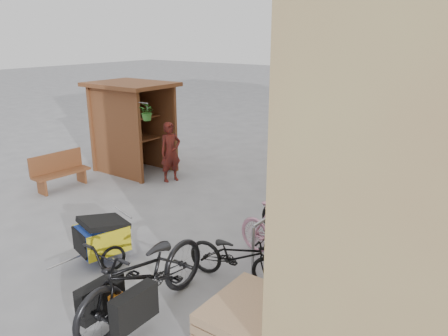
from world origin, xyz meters
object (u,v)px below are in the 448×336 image
Objects in this scene: cargo_bike at (144,276)px; bike_0 at (237,256)px; kiosk at (130,115)px; bike_3 at (309,199)px; pallet_stack at (251,319)px; bike_6 at (351,180)px; child_trailer at (102,236)px; bike_2 at (311,212)px; bike_4 at (329,192)px; bike_7 at (358,174)px; bench at (60,170)px; bike_1 at (279,235)px; shopping_carts at (410,155)px; person_kiosk at (171,152)px; bike_5 at (339,182)px.

cargo_bike reaches higher than bike_0.
bike_0 is (5.45, -2.97, -1.13)m from kiosk.
pallet_stack is at bearing 179.94° from bike_3.
cargo_bike is 5.94m from bike_6.
bike_0 is 1.04× the size of bike_6.
bike_2 is at bearing 65.36° from child_trailer.
bike_4 reaches higher than child_trailer.
bike_2 is at bearing -159.64° from bike_7.
bike_0 is at bearing 178.81° from bike_6.
bench is 7.13m from bike_7.
bike_7 is at bearing -2.44° from bike_6.
bike_1 is (-0.60, 1.78, 0.28)m from pallet_stack.
bike_1 reaches higher than bike_7.
child_trailer is at bearing -111.39° from shopping_carts.
cargo_bike is 1.46× the size of bike_7.
person_kiosk reaches higher than shopping_carts.
bench is 4.09m from child_trailer.
bike_6 is at bearing -106.84° from shopping_carts.
bike_6 is at bearing 83.55° from cargo_bike.
bench is 0.92× the size of bike_4.
bike_2 is 1.21× the size of bike_4.
bike_2 is (4.26, -0.90, -0.28)m from person_kiosk.
kiosk is 1.60× the size of bike_6.
bike_4 is at bearing 5.17° from kiosk.
bike_6 is at bearing 10.44° from bike_1.
child_trailer is 0.61× the size of cargo_bike.
bench is at bearing 170.26° from child_trailer.
bike_1 reaches higher than pallet_stack.
bike_1 is at bearing -160.56° from bike_7.
shopping_carts is 5.96m from bike_1.
pallet_stack is 3.02m from bike_2.
cargo_bike is at bearing 166.36° from bike_5.
child_trailer is 3.97m from bike_3.
child_trailer is 0.75× the size of bike_2.
bike_4 is at bearing 78.61° from child_trailer.
pallet_stack is 5.45m from bike_6.
bike_3 is at bearing -73.74° from person_kiosk.
kiosk is 7.42m from shopping_carts.
child_trailer is 0.78× the size of bike_5.
bike_2 is at bearing -166.16° from bike_3.
bike_2 is 1.18× the size of bike_7.
bike_5 is at bearing -8.68° from bike_0.
bike_6 is (2.27, 5.28, -0.03)m from child_trailer.
cargo_bike is 4.90m from bike_4.
cargo_bike is at bearing -5.33° from child_trailer.
bench is 2.71m from person_kiosk.
bike_4 is 0.97× the size of bike_6.
pallet_stack is at bearing 20.15° from cargo_bike.
bike_1 is 0.92× the size of bike_5.
bike_1 reaches higher than bike_0.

